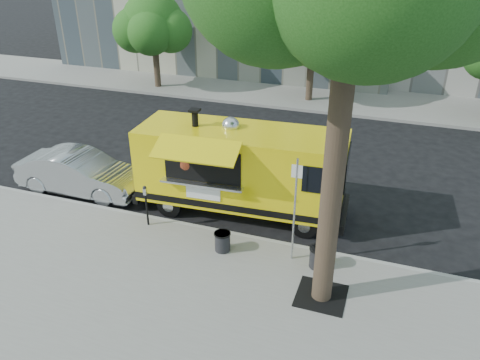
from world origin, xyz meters
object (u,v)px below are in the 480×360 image
Objects in this scene: far_tree_a at (153,23)px; sedan at (80,173)px; far_tree_b at (313,30)px; parking_meter at (146,201)px; food_truck at (240,168)px; sign_post at (295,205)px; trash_bin_right at (222,241)px; trash_bin_left at (318,257)px.

sedan is at bearing -73.53° from far_tree_a.
far_tree_b reaches higher than parking_meter.
far_tree_b is 4.12× the size of parking_meter.
food_truck is 5.76m from sedan.
trash_bin_right is (-1.92, -0.27, -1.40)m from sign_post.
far_tree_b reaches higher than sedan.
parking_meter is at bearing 177.48° from sign_post.
sedan is 6.27m from trash_bin_right.
far_tree_b is at bearing -23.92° from sedan.
food_truck is (0.30, -12.13, -2.27)m from far_tree_b.
parking_meter is 2.27× the size of trash_bin_left.
sedan is (-5.67, -0.57, -0.83)m from food_truck.
food_truck reaches higher than trash_bin_left.
parking_meter is 0.30× the size of sedan.
trash_bin_right is at bearing -171.95° from sign_post.
parking_meter reaches higher than trash_bin_left.
parking_meter is at bearing -98.10° from far_tree_b.
sedan reaches higher than trash_bin_right.
far_tree_a is 1.79× the size of sign_post.
food_truck is 3.88m from trash_bin_left.
sedan is at bearing 163.08° from trash_bin_right.
far_tree_a reaches higher than trash_bin_right.
food_truck reaches higher than parking_meter.
far_tree_a reaches higher than sign_post.
sign_post is at bearing 8.05° from trash_bin_right.
parking_meter is at bearing -143.70° from food_truck.
sedan is at bearing 168.92° from sign_post.
trash_bin_left reaches higher than trash_bin_right.
trash_bin_left is at bearing -101.97° from sedan.
far_tree_a is at bearing 117.15° from parking_meter.
parking_meter is 3.05m from food_truck.
far_tree_b is at bearing 100.15° from sign_post.
far_tree_a is 4.01× the size of parking_meter.
sedan is (3.64, -12.30, -3.04)m from far_tree_a.
sign_post is at bearing -46.80° from food_truck.
trash_bin_right is at bearing -10.19° from parking_meter.
trash_bin_left is 1.04× the size of trash_bin_right.
sign_post is at bearing -2.52° from parking_meter.
trash_bin_left is (2.98, -2.24, -1.10)m from food_truck.
sign_post is (2.55, -14.25, -1.98)m from far_tree_b.
parking_meter is (-4.55, 0.20, -0.87)m from sign_post.
food_truck is at bearing 97.70° from trash_bin_right.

